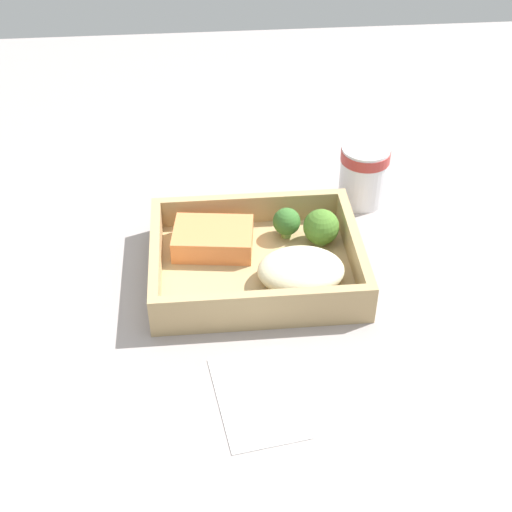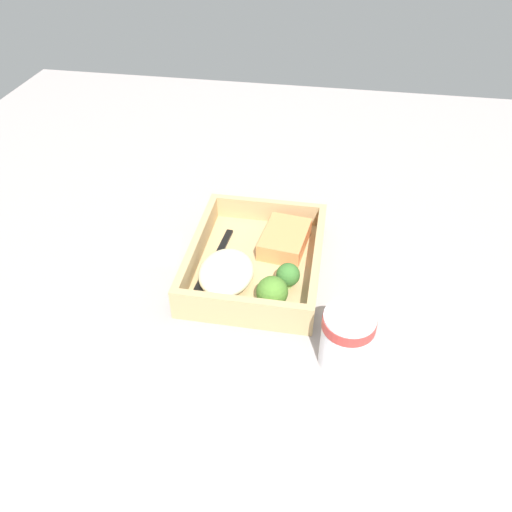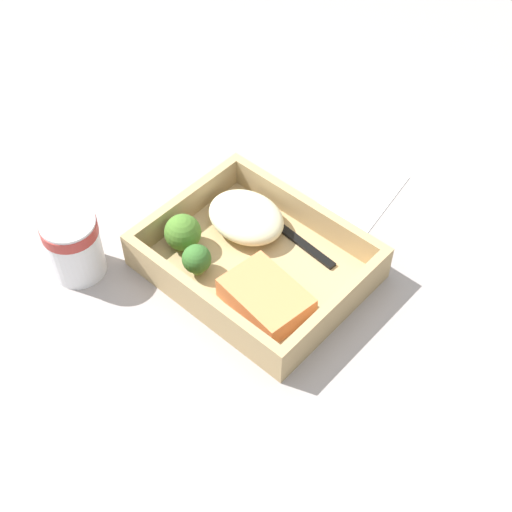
# 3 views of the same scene
# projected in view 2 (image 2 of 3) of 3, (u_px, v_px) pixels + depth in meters

# --- Properties ---
(ground_plane) EXTENTS (1.60, 1.60, 0.02)m
(ground_plane) POSITION_uv_depth(u_px,v_px,m) (256.00, 273.00, 0.82)
(ground_plane) COLOR gray
(takeout_tray) EXTENTS (0.26, 0.21, 0.01)m
(takeout_tray) POSITION_uv_depth(u_px,v_px,m) (256.00, 266.00, 0.81)
(takeout_tray) COLOR tan
(takeout_tray) RESTS_ON ground_plane
(tray_rim) EXTENTS (0.26, 0.21, 0.04)m
(tray_rim) POSITION_uv_depth(u_px,v_px,m) (256.00, 254.00, 0.80)
(tray_rim) COLOR tan
(tray_rim) RESTS_ON takeout_tray
(salmon_fillet) EXTENTS (0.11, 0.08, 0.03)m
(salmon_fillet) POSITION_uv_depth(u_px,v_px,m) (285.00, 239.00, 0.83)
(salmon_fillet) COLOR #EA864D
(salmon_fillet) RESTS_ON takeout_tray
(mashed_potatoes) EXTENTS (0.11, 0.08, 0.04)m
(mashed_potatoes) POSITION_uv_depth(u_px,v_px,m) (226.00, 272.00, 0.76)
(mashed_potatoes) COLOR beige
(mashed_potatoes) RESTS_ON takeout_tray
(broccoli_floret_1) EXTENTS (0.04, 0.04, 0.04)m
(broccoli_floret_1) POSITION_uv_depth(u_px,v_px,m) (288.00, 275.00, 0.75)
(broccoli_floret_1) COLOR #7AA550
(broccoli_floret_1) RESTS_ON takeout_tray
(broccoli_floret_2) EXTENTS (0.05, 0.05, 0.05)m
(broccoli_floret_2) POSITION_uv_depth(u_px,v_px,m) (272.00, 292.00, 0.72)
(broccoli_floret_2) COLOR #87AD5D
(broccoli_floret_2) RESTS_ON takeout_tray
(fork) EXTENTS (0.16, 0.03, 0.00)m
(fork) POSITION_uv_depth(u_px,v_px,m) (214.00, 263.00, 0.81)
(fork) COLOR black
(fork) RESTS_ON takeout_tray
(paper_cup) EXTENTS (0.07, 0.07, 0.09)m
(paper_cup) POSITION_uv_depth(u_px,v_px,m) (347.00, 337.00, 0.64)
(paper_cup) COLOR white
(paper_cup) RESTS_ON ground_plane
(receipt_slip) EXTENTS (0.10, 0.14, 0.00)m
(receipt_slip) POSITION_uv_depth(u_px,v_px,m) (142.00, 249.00, 0.86)
(receipt_slip) COLOR white
(receipt_slip) RESTS_ON ground_plane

